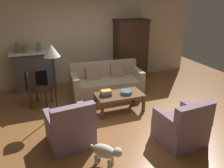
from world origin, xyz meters
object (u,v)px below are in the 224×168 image
book_stack (106,93)px  mantel_vase_jade (39,47)px  armchair_near_right (182,127)px  floor_lamp (52,55)px  dog (106,152)px  armchair_near_left (71,128)px  couch (106,83)px  mantel_vase_slate (17,48)px  side_chair_wooden (37,86)px  fireplace (35,71)px  coffee_table (119,96)px  fruit_bowl (126,92)px  armoire (131,50)px  mantel_vase_bronze (25,48)px

book_stack → mantel_vase_jade: (-1.26, 2.00, 0.76)m
book_stack → armchair_near_right: size_ratio=0.29×
armchair_near_right → floor_lamp: floor_lamp is taller
book_stack → dog: size_ratio=0.55×
armchair_near_left → floor_lamp: bearing=93.9°
couch → armchair_near_right: (0.56, -2.61, -0.00)m
mantel_vase_slate → side_chair_wooden: 1.36m
book_stack → mantel_vase_jade: mantel_vase_jade is taller
fireplace → coffee_table: 2.71m
book_stack → mantel_vase_jade: bearing=122.2°
fruit_bowl → floor_lamp: 1.87m
fireplace → dog: size_ratio=2.70×
floor_lamp → couch: bearing=25.3°
mantel_vase_slate → mantel_vase_jade: size_ratio=1.06×
fruit_bowl → mantel_vase_slate: mantel_vase_slate is taller
coffee_table → side_chair_wooden: side_chair_wooden is taller
armoire → side_chair_wooden: bearing=-160.8°
fruit_bowl → couch: bearing=96.8°
coffee_table → armchair_near_left: (-1.33, -0.91, -0.05)m
side_chair_wooden → armchair_near_right: bearing=-46.7°
book_stack → dog: 1.83m
couch → dog: couch is taller
fruit_bowl → mantel_vase_bronze: size_ratio=1.26×
armchair_near_right → side_chair_wooden: (-2.38, 2.53, 0.20)m
floor_lamp → fireplace: bearing=101.3°
mantel_vase_bronze → dog: 3.98m
mantel_vase_slate → fruit_bowl: bearing=-42.2°
side_chair_wooden → floor_lamp: bearing=-58.2°
armoire → couch: (-1.16, -0.96, -0.63)m
fireplace → side_chair_wooden: 1.12m
armoire → mantel_vase_jade: armoire is taller
mantel_vase_slate → dog: bearing=-71.8°
book_stack → armchair_near_left: armchair_near_left is taller
fireplace → book_stack: (1.44, -2.02, -0.09)m
armchair_near_left → armchair_near_right: 2.04m
armoire → floor_lamp: (-2.61, -1.64, 0.45)m
mantel_vase_bronze → mantel_vase_jade: (0.36, 0.00, 0.01)m
fireplace → armchair_near_left: bearing=-81.8°
fruit_bowl → book_stack: bearing=170.5°
fireplace → coffee_table: size_ratio=1.15×
couch → book_stack: 1.06m
mantel_vase_jade → fireplace: bearing=174.3°
fireplace → couch: (1.79, -1.04, -0.25)m
book_stack → side_chair_wooden: 1.73m
armoire → fruit_bowl: armoire is taller
fruit_bowl → book_stack: 0.48m
couch → mantel_vase_jade: size_ratio=8.18×
mantel_vase_bronze → couch: bearing=-27.3°
mantel_vase_slate → armchair_near_right: (2.73, -3.63, -0.93)m
couch → armchair_near_left: bearing=-125.3°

